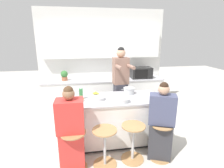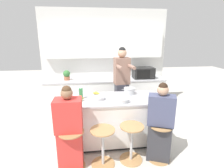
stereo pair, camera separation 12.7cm
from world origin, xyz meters
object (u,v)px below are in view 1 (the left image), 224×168
Objects in this scene: bar_stool_center_right at (133,141)px; person_wrapped_blanket at (71,131)px; coffee_cup_near at (80,99)px; kitchen_island at (113,120)px; bar_stool_rightmost at (161,139)px; bar_stool_leftmost at (74,149)px; microwave at (141,73)px; bar_stool_center_left at (105,146)px; fruit_bowl at (100,98)px; person_cooking at (121,87)px; person_seated_near at (161,125)px; potted_plant at (64,75)px; banana_bunch at (96,93)px; cooking_pot at (129,91)px; juice_carton at (81,94)px.

person_wrapped_blanket is at bearing -179.57° from bar_stool_center_right.
kitchen_island is at bearing 9.34° from coffee_cup_near.
bar_stool_leftmost is at bearing -178.96° from bar_stool_rightmost.
person_wrapped_blanket is 2.45× the size of microwave.
kitchen_island reaches higher than bar_stool_center_left.
kitchen_island is 0.95m from bar_stool_rightmost.
person_cooking is at bearing 51.81° from fruit_bowl.
coffee_cup_near is (0.11, 0.56, 0.59)m from bar_stool_leftmost.
bar_stool_leftmost is at bearing -156.22° from person_seated_near.
bar_stool_leftmost is at bearing -58.15° from person_wrapped_blanket.
kitchen_island is at bearing 42.75° from bar_stool_leftmost.
bar_stool_rightmost is (0.71, -0.63, -0.10)m from kitchen_island.
coffee_cup_near is at bearing -75.09° from potted_plant.
bar_stool_leftmost is 0.47× the size of person_wrapped_blanket.
bar_stool_leftmost and bar_stool_rightmost have the same top height.
bar_stool_rightmost is at bearing -22.19° from coffee_cup_near.
person_cooking is at bearing 65.32° from kitchen_island.
banana_bunch is at bearing -155.46° from person_cooking.
person_wrapped_blanket reaches higher than potted_plant.
microwave is at bearing 48.76° from person_wrapped_blanket.
bar_stool_leftmost is 2.48× the size of potted_plant.
bar_stool_center_right is 1.01m from person_wrapped_blanket.
cooking_pot reaches higher than coffee_cup_near.
bar_stool_rightmost is 0.47× the size of person_wrapped_blanket.
bar_stool_center_left is 0.35× the size of person_cooking.
cooking_pot is (1.10, 0.80, 0.33)m from person_wrapped_blanket.
microwave is at bearing 40.22° from person_cooking.
banana_bunch reaches higher than bar_stool_leftmost.
potted_plant is (-0.75, 1.46, 0.14)m from fruit_bowl.
cooking_pot is 1.94× the size of banana_bunch.
person_cooking reaches higher than coffee_cup_near.
potted_plant is (-1.99, 0.04, -0.01)m from microwave.
cooking_pot is at bearing 81.03° from bar_stool_center_right.
coffee_cup_near reaches higher than fruit_bowl.
kitchen_island is at bearing 39.46° from person_wrapped_blanket.
banana_bunch is 0.63× the size of potted_plant.
person_wrapped_blanket is at bearing 174.66° from bar_stool_center_left.
banana_bunch is at bearing -58.55° from potted_plant.
cooking_pot is (-0.35, 0.82, 0.60)m from bar_stool_rightmost.
bar_stool_leftmost is at bearing -127.67° from fruit_bowl.
kitchen_island is at bearing 160.86° from person_seated_near.
bar_stool_rightmost is at bearing -31.42° from fruit_bowl.
bar_stool_center_right is 0.47m from bar_stool_rightmost.
fruit_bowl is (-0.95, 0.58, 0.57)m from bar_stool_rightmost.
microwave is at bearing 58.62° from bar_stool_center_left.
bar_stool_rightmost is 1.59m from juice_carton.
bar_stool_leftmost and bar_stool_center_left have the same top height.
bar_stool_center_right is (0.24, -0.60, -0.10)m from kitchen_island.
person_seated_near reaches higher than bar_stool_center_right.
banana_bunch is (-0.58, -0.35, 0.01)m from person_cooking.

